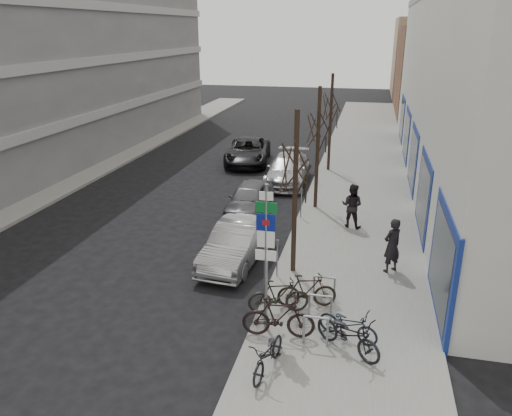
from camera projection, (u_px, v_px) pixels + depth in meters
The scene contains 25 objects.
ground at pixel (182, 321), 14.07m from camera, with size 120.00×120.00×0.00m, color black.
sidewalk_east at pixel (357, 211), 22.26m from camera, with size 5.00×70.00×0.15m, color slate.
sidewalk_west at pixel (50, 188), 25.52m from camera, with size 3.00×70.00×0.15m, color slate.
brick_building_far at pixel (464, 71), 46.65m from camera, with size 12.00×14.00×8.00m, color brown.
tan_building_far at pixel (449, 57), 60.13m from camera, with size 13.00×12.00×9.00m, color #937A5B.
highway_sign_pole at pixel (266, 249), 12.72m from camera, with size 0.55×0.10×4.20m.
bike_rack at pixel (320, 305), 13.59m from camera, with size 0.66×2.26×0.83m.
tree_near at pixel (296, 155), 15.34m from camera, with size 1.80×1.80×5.50m.
tree_mid at pixel (319, 119), 21.30m from camera, with size 1.80×1.80×5.50m.
tree_far at pixel (332, 100), 27.26m from camera, with size 1.80×1.80×5.50m.
meter_front at pixel (277, 254), 16.05m from camera, with size 0.10×0.08×1.27m.
meter_mid at pixel (301, 200), 21.10m from camera, with size 0.10×0.08×1.27m.
meter_back at pixel (316, 167), 26.14m from camera, with size 0.10×0.08×1.27m.
bike_near_left at pixel (269, 352), 11.60m from camera, with size 0.53×1.74×1.06m, color black.
bike_near_right at pixel (279, 317), 12.90m from camera, with size 0.57×1.92×1.17m, color black.
bike_mid_curb at pixel (348, 322), 12.85m from camera, with size 0.50×1.65×1.01m, color black.
bike_mid_inner at pixel (279, 296), 14.03m from camera, with size 0.52×1.74×1.06m, color black.
bike_far_curb at pixel (348, 331), 12.30m from camera, with size 0.59×1.94×1.19m, color black.
bike_far_inner at pixel (307, 290), 14.33m from camera, with size 0.52×1.73×1.05m, color black.
parked_car_front at pixel (237, 243), 17.38m from camera, with size 1.51×4.33×1.43m, color #9D9CA1.
parked_car_mid at pixel (250, 198), 22.05m from camera, with size 1.62×4.02×1.37m, color #505055.
parked_car_back at pixel (288, 169), 26.42m from camera, with size 2.04×5.01×1.45m, color #AEAEB3.
lane_car at pixel (248, 151), 30.29m from camera, with size 2.45×5.31×1.47m, color black.
pedestrian_near at pixel (392, 245), 16.30m from camera, with size 0.68×0.45×1.86m, color black.
pedestrian_far at pixel (352, 205), 20.05m from camera, with size 0.67×0.46×1.83m, color black.
Camera 1 is at (4.75, -11.38, 7.77)m, focal length 35.00 mm.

